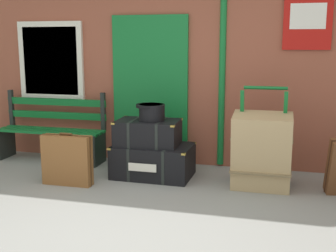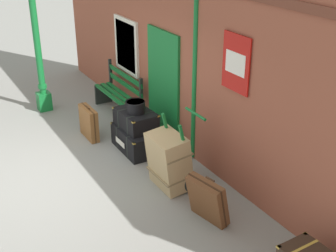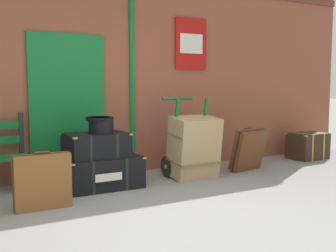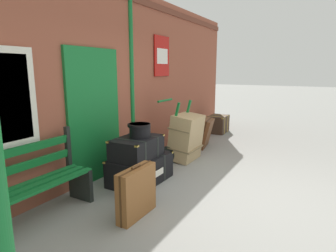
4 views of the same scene
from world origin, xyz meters
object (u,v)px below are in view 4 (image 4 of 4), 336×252
at_px(suitcase_cream, 137,192).
at_px(corner_trunk, 218,124).
at_px(porters_trolley, 178,145).
at_px(suitcase_caramel, 205,133).
at_px(steamer_trunk_middle, 137,148).
at_px(steamer_trunk_base, 140,169).
at_px(platform_bench, 26,188).
at_px(round_hatbox, 140,129).
at_px(large_brown_trunk, 186,137).

height_order(suitcase_cream, corner_trunk, suitcase_cream).
xyz_separation_m(porters_trolley, suitcase_cream, (-2.30, -0.62, 0.04)).
bearing_deg(suitcase_caramel, porters_trolley, 170.96).
relative_size(steamer_trunk_middle, corner_trunk, 1.17).
xyz_separation_m(steamer_trunk_base, suitcase_cream, (-0.92, -0.59, 0.10)).
height_order(platform_bench, round_hatbox, platform_bench).
xyz_separation_m(suitcase_cream, corner_trunk, (5.03, 0.74, -0.07)).
xyz_separation_m(round_hatbox, suitcase_caramel, (2.44, -0.12, -0.52)).
xyz_separation_m(platform_bench, steamer_trunk_middle, (1.61, -0.41, 0.14)).
bearing_deg(large_brown_trunk, steamer_trunk_base, 174.09).
height_order(steamer_trunk_middle, corner_trunk, steamer_trunk_middle).
relative_size(suitcase_cream, corner_trunk, 0.93).
bearing_deg(round_hatbox, porters_trolley, 1.97).
distance_m(platform_bench, steamer_trunk_base, 1.75).
bearing_deg(large_brown_trunk, corner_trunk, 6.23).
bearing_deg(large_brown_trunk, porters_trolley, 90.00).
height_order(porters_trolley, suitcase_caramel, porters_trolley).
xyz_separation_m(steamer_trunk_base, large_brown_trunk, (1.38, -0.14, 0.25)).
bearing_deg(porters_trolley, corner_trunk, 2.52).
bearing_deg(steamer_trunk_base, steamer_trunk_middle, 173.73).
bearing_deg(suitcase_caramel, steamer_trunk_base, 176.88).
relative_size(large_brown_trunk, suitcase_caramel, 1.34).
distance_m(porters_trolley, suitcase_cream, 2.39).
xyz_separation_m(round_hatbox, suitcase_cream, (-0.91, -0.57, -0.55)).
bearing_deg(round_hatbox, platform_bench, 165.50).
bearing_deg(corner_trunk, porters_trolley, -177.48).
bearing_deg(porters_trolley, platform_bench, 172.86).
distance_m(steamer_trunk_base, steamer_trunk_middle, 0.38).
xyz_separation_m(steamer_trunk_base, suitcase_caramel, (2.43, -0.13, 0.13)).
bearing_deg(steamer_trunk_middle, steamer_trunk_base, -6.27).
bearing_deg(platform_bench, porters_trolley, -7.14).
xyz_separation_m(platform_bench, round_hatbox, (1.67, -0.43, 0.42)).
height_order(large_brown_trunk, suitcase_caramel, large_brown_trunk).
bearing_deg(large_brown_trunk, suitcase_caramel, 0.56).
distance_m(porters_trolley, corner_trunk, 2.73).
bearing_deg(suitcase_caramel, large_brown_trunk, -179.44).
distance_m(suitcase_cream, suitcase_caramel, 3.38).
bearing_deg(suitcase_cream, corner_trunk, 8.37).
relative_size(steamer_trunk_middle, round_hatbox, 2.25).
bearing_deg(suitcase_cream, large_brown_trunk, 10.88).
xyz_separation_m(platform_bench, suitcase_caramel, (4.11, -0.55, -0.11)).
xyz_separation_m(steamer_trunk_middle, suitcase_caramel, (2.50, -0.14, -0.24)).
bearing_deg(platform_bench, suitcase_cream, -52.93).
xyz_separation_m(steamer_trunk_middle, large_brown_trunk, (1.45, -0.15, -0.12)).
xyz_separation_m(steamer_trunk_base, steamer_trunk_middle, (-0.07, 0.01, 0.37)).
xyz_separation_m(steamer_trunk_middle, round_hatbox, (0.06, -0.02, 0.28)).
height_order(round_hatbox, porters_trolley, porters_trolley).
relative_size(platform_bench, steamer_trunk_middle, 1.93).
bearing_deg(round_hatbox, large_brown_trunk, -5.32).
xyz_separation_m(porters_trolley, suitcase_caramel, (1.05, -0.17, 0.07)).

